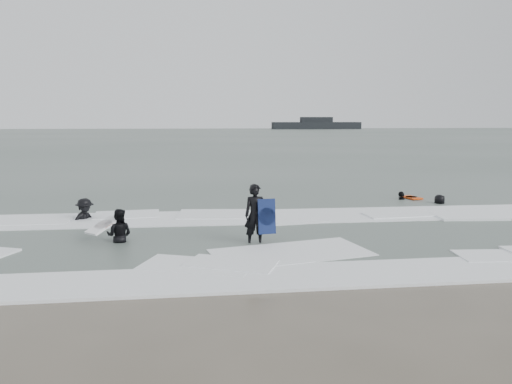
{
  "coord_description": "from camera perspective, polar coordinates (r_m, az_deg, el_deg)",
  "views": [
    {
      "loc": [
        -1.8,
        -11.04,
        3.49
      ],
      "look_at": [
        0.0,
        5.0,
        1.1
      ],
      "focal_mm": 35.0,
      "sensor_mm": 36.0,
      "label": 1
    }
  ],
  "objects": [
    {
      "name": "surf_foam",
      "position": [
        15.25,
        0.55,
        -4.65
      ],
      "size": [
        30.03,
        9.06,
        0.09
      ],
      "color": "white",
      "rests_on": "ground"
    },
    {
      "name": "surfer_wading",
      "position": [
        14.66,
        -15.33,
        -5.66
      ],
      "size": [
        0.83,
        0.7,
        1.53
      ],
      "primitive_type": "imported",
      "rotation": [
        0.0,
        0.0,
        2.97
      ],
      "color": "black",
      "rests_on": "ground"
    },
    {
      "name": "sea",
      "position": [
        91.13,
        -5.28,
        6.23
      ],
      "size": [
        320.0,
        320.0,
        0.0
      ],
      "primitive_type": "plane",
      "color": "#47544C",
      "rests_on": "ground"
    },
    {
      "name": "surfer_right_far",
      "position": [
        21.66,
        20.23,
        -1.38
      ],
      "size": [
        0.83,
        0.61,
        1.57
      ],
      "primitive_type": "imported",
      "rotation": [
        0.0,
        0.0,
        -2.99
      ],
      "color": "black",
      "rests_on": "ground"
    },
    {
      "name": "surfer_breaker",
      "position": [
        18.04,
        -18.94,
        -3.2
      ],
      "size": [
        1.16,
        1.2,
        1.65
      ],
      "primitive_type": "imported",
      "rotation": [
        0.0,
        0.0,
        0.85
      ],
      "color": "black",
      "rests_on": "ground"
    },
    {
      "name": "vessel_horizon",
      "position": [
        163.51,
        6.9,
        7.64
      ],
      "size": [
        28.49,
        5.09,
        3.87
      ],
      "color": "black",
      "rests_on": "ground"
    },
    {
      "name": "bodyboards",
      "position": [
        16.37,
        3.26,
        -2.12
      ],
      "size": [
        12.59,
        7.82,
        1.25
      ],
      "color": "#0E1A45",
      "rests_on": "ground"
    },
    {
      "name": "surfer_right_near",
      "position": [
        22.23,
        16.29,
        -0.95
      ],
      "size": [
        0.98,
        0.71,
        1.55
      ],
      "primitive_type": "imported",
      "rotation": [
        0.0,
        0.0,
        -2.73
      ],
      "color": "black",
      "rests_on": "ground"
    },
    {
      "name": "ground",
      "position": [
        11.72,
        2.75,
        -8.91
      ],
      "size": [
        320.0,
        320.0,
        0.0
      ],
      "primitive_type": "plane",
      "color": "brown",
      "rests_on": "ground"
    },
    {
      "name": "surfer_centre",
      "position": [
        13.95,
        -0.05,
        -6.07
      ],
      "size": [
        0.66,
        0.46,
        1.73
      ],
      "primitive_type": "imported",
      "rotation": [
        0.0,
        0.0,
        0.08
      ],
      "color": "black",
      "rests_on": "ground"
    }
  ]
}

